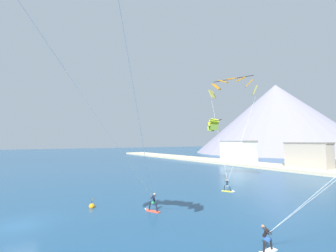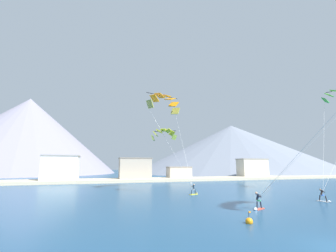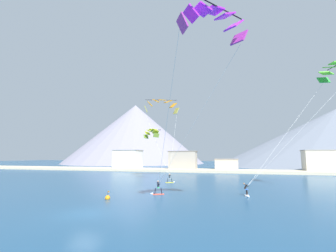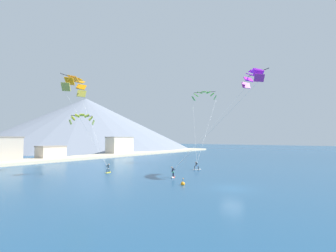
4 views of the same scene
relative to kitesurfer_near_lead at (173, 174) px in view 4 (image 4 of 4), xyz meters
The scene contains 13 objects.
ground_plane 10.83m from the kitesurfer_near_lead, 104.65° to the right, with size 400.00×400.00×0.00m, color navy.
kitesurfer_near_lead is the anchor object (origin of this frame).
kitesurfer_near_trail 10.92m from the kitesurfer_near_lead, ahead, with size 0.63×1.76×1.62m.
kitesurfer_mid_center 12.68m from the kitesurfer_near_lead, 96.53° to the left, with size 1.76×1.04×1.64m.
parafoil_kite_near_lead 19.94m from the kitesurfer_near_lead, 51.03° to the right, with size 10.66×12.70×15.53m.
parafoil_kite_near_trail 29.02m from the kitesurfer_near_lead, 15.37° to the left, with size 14.26×7.66×16.17m.
parafoil_kite_mid_center 23.80m from the kitesurfer_near_lead, 105.17° to the left, with size 7.14×7.72×15.74m.
parafoil_kite_distant_high_outer 17.87m from the kitesurfer_near_lead, 112.11° to the left, with size 3.97×3.29×1.84m.
race_marker_buoy 6.17m from the kitesurfer_near_lead, 134.06° to the right, with size 0.56×0.56×1.02m.
shoreline_strip 42.82m from the kitesurfer_near_lead, 93.66° to the left, with size 180.00×10.00×0.70m, color beige.
shore_building_harbour_front 46.72m from the kitesurfer_near_lead, 80.30° to the left, with size 7.21×4.52×3.90m.
shore_building_promenade_mid 57.40m from the kitesurfer_near_lead, 53.25° to the left, with size 10.06×4.78×6.51m.
mountain_peak_west_ridge 119.45m from the kitesurfer_near_lead, 58.45° to the left, with size 118.20×118.20×28.66m.
Camera 4 is at (-30.76, -11.89, 6.11)m, focal length 28.00 mm.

